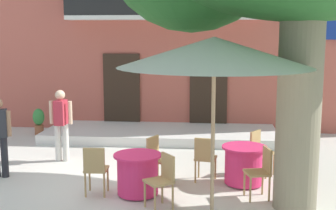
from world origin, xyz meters
name	(u,v)px	position (x,y,z in m)	size (l,w,h in m)	color
ground_plane	(89,184)	(0.00, 0.00, 0.00)	(120.00, 120.00, 0.00)	beige
building_facade	(171,8)	(0.96, 6.99, 3.75)	(13.00, 5.09, 7.50)	#BC5B4C
entrance_step_platform	(161,134)	(0.95, 3.94, 0.12)	(6.39, 2.12, 0.25)	silver
cafe_table_near_tree	(244,165)	(2.99, 0.28, 0.39)	(0.86, 0.86, 0.76)	#E52D66
cafe_chair_near_tree_0	(260,149)	(3.35, 0.94, 0.53)	(0.56, 0.56, 0.91)	tan
cafe_chair_near_tree_1	(205,156)	(2.24, 0.32, 0.53)	(0.46, 0.46, 0.91)	tan
cafe_chair_near_tree_2	(261,169)	(3.24, -0.43, 0.53)	(0.48, 0.48, 0.91)	tan
cafe_table_middle	(138,174)	(1.04, -0.49, 0.39)	(0.86, 0.86, 0.76)	#E52D66
cafe_chair_middle_0	(163,177)	(1.56, -1.04, 0.53)	(0.56, 0.56, 0.91)	tan
cafe_chair_middle_1	(157,156)	(1.31, 0.22, 0.53)	(0.54, 0.54, 0.91)	tan
cafe_chair_middle_2	(95,167)	(0.30, -0.60, 0.53)	(0.42, 0.42, 0.91)	tan
cafe_umbrella	(214,53)	(2.38, -1.49, 2.61)	(2.90, 2.90, 2.85)	#997A56
ground_planter_left	(39,120)	(-2.59, 4.02, 0.43)	(0.33, 0.33, 0.77)	#995638
pedestrian_near_entrance	(61,121)	(-1.05, 1.51, 0.93)	(0.53, 0.34, 1.64)	silver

